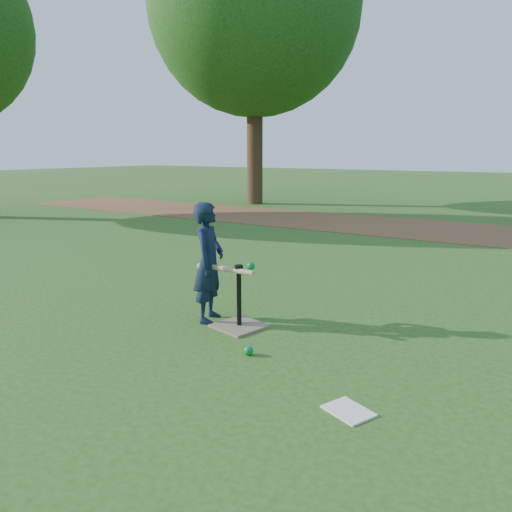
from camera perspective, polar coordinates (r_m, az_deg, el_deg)
The scene contains 8 objects.
ground at distance 4.77m, azimuth -4.97°, elevation -8.63°, with size 80.00×80.00×0.00m, color #285116.
dirt_strip at distance 11.48m, azimuth 18.58°, elevation 2.97°, with size 24.00×3.00×0.01m, color brown.
child at distance 4.93m, azimuth -5.41°, elevation -0.73°, with size 0.43×0.28×1.19m, color black.
wiffle_ball_ground at distance 4.23m, azimuth -0.85°, elevation -10.75°, with size 0.08×0.08×0.08m, color #0B8035.
clipboard at distance 3.47m, azimuth 10.53°, elevation -17.00°, with size 0.30×0.23×0.01m, color white.
batting_tee at distance 4.84m, azimuth -1.94°, elevation -6.88°, with size 0.52×0.52×0.61m.
swing_action at distance 4.76m, azimuth -3.08°, elevation -1.41°, with size 0.63×0.18×0.12m.
tree_left at distance 16.64m, azimuth -0.15°, elevation 26.54°, with size 6.40×6.40×9.08m.
Camera 1 is at (2.75, -3.52, 1.67)m, focal length 35.00 mm.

